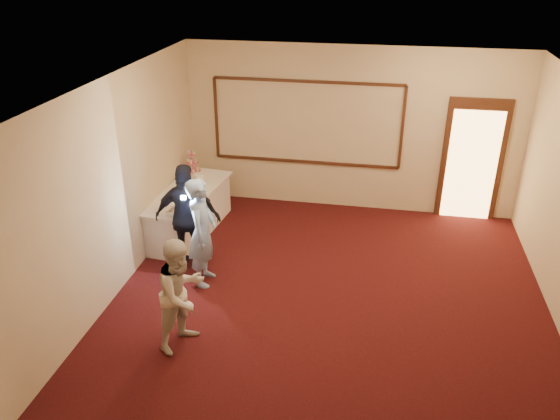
% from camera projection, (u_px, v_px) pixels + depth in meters
% --- Properties ---
extents(floor, '(7.00, 7.00, 0.00)m').
position_uv_depth(floor, '(326.00, 315.00, 7.37)').
color(floor, black).
rests_on(floor, ground).
extents(room_walls, '(6.04, 7.04, 3.02)m').
position_uv_depth(room_walls, '(332.00, 177.00, 6.48)').
color(room_walls, beige).
rests_on(room_walls, floor).
extents(wall_molding, '(3.45, 0.04, 1.55)m').
position_uv_depth(wall_molding, '(307.00, 123.00, 9.86)').
color(wall_molding, '#341D0F').
rests_on(wall_molding, room_walls).
extents(doorway, '(1.05, 0.07, 2.20)m').
position_uv_depth(doorway, '(472.00, 161.00, 9.58)').
color(doorway, '#341D0F').
rests_on(doorway, floor).
extents(buffet_table, '(1.03, 2.18, 0.77)m').
position_uv_depth(buffet_table, '(189.00, 212.00, 9.34)').
color(buffet_table, white).
rests_on(buffet_table, floor).
extents(pavlova_tray, '(0.38, 0.52, 0.18)m').
position_uv_depth(pavlova_tray, '(182.00, 207.00, 8.45)').
color(pavlova_tray, silver).
rests_on(pavlova_tray, buffet_table).
extents(cupcake_stand, '(0.29, 0.29, 0.43)m').
position_uv_depth(cupcake_stand, '(192.00, 163.00, 9.92)').
color(cupcake_stand, '#CF4974').
rests_on(cupcake_stand, buffet_table).
extents(plate_stack_a, '(0.20, 0.20, 0.16)m').
position_uv_depth(plate_stack_a, '(182.00, 188.00, 9.10)').
color(plate_stack_a, white).
rests_on(plate_stack_a, buffet_table).
extents(plate_stack_b, '(0.18, 0.18, 0.15)m').
position_uv_depth(plate_stack_b, '(199.00, 178.00, 9.51)').
color(plate_stack_b, white).
rests_on(plate_stack_b, buffet_table).
extents(tart, '(0.27, 0.27, 0.06)m').
position_uv_depth(tart, '(189.00, 200.00, 8.81)').
color(tart, white).
rests_on(tart, buffet_table).
extents(man, '(0.42, 0.62, 1.64)m').
position_uv_depth(man, '(202.00, 232.00, 7.76)').
color(man, '#8CB3EE').
rests_on(man, floor).
extents(woman, '(0.79, 0.87, 1.46)m').
position_uv_depth(woman, '(182.00, 294.00, 6.57)').
color(woman, beige).
rests_on(woman, floor).
extents(guest, '(1.02, 0.50, 1.69)m').
position_uv_depth(guest, '(188.00, 218.00, 8.13)').
color(guest, black).
rests_on(guest, floor).
extents(camera_flash, '(0.08, 0.06, 0.05)m').
position_uv_depth(camera_flash, '(183.00, 198.00, 7.65)').
color(camera_flash, white).
rests_on(camera_flash, guest).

